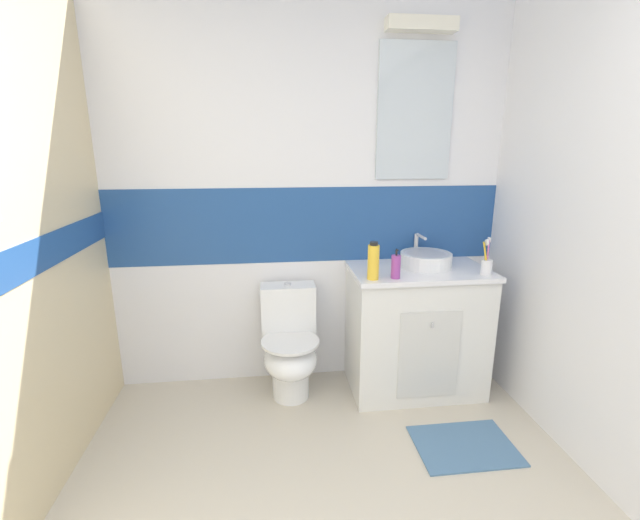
# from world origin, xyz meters

# --- Properties ---
(ground_plane) EXTENTS (3.20, 3.48, 0.04)m
(ground_plane) POSITION_xyz_m (0.00, 1.20, -0.02)
(ground_plane) COLOR beige
(wall_back_tiled) EXTENTS (3.20, 0.20, 2.50)m
(wall_back_tiled) POSITION_xyz_m (0.01, 2.45, 1.26)
(wall_back_tiled) COLOR white
(wall_back_tiled) RESTS_ON ground_plane
(vanity_cabinet) EXTENTS (0.88, 0.54, 0.85)m
(vanity_cabinet) POSITION_xyz_m (0.69, 2.14, 0.43)
(vanity_cabinet) COLOR silver
(vanity_cabinet) RESTS_ON ground_plane
(sink_basin) EXTENTS (0.33, 0.37, 0.19)m
(sink_basin) POSITION_xyz_m (0.74, 2.18, 0.90)
(sink_basin) COLOR white
(sink_basin) RESTS_ON vanity_cabinet
(toilet) EXTENTS (0.37, 0.50, 0.74)m
(toilet) POSITION_xyz_m (-0.15, 2.15, 0.35)
(toilet) COLOR white
(toilet) RESTS_ON ground_plane
(toothbrush_cup) EXTENTS (0.07, 0.07, 0.23)m
(toothbrush_cup) POSITION_xyz_m (1.04, 1.96, 0.91)
(toothbrush_cup) COLOR white
(toothbrush_cup) RESTS_ON vanity_cabinet
(soap_dispenser) EXTENTS (0.06, 0.06, 0.18)m
(soap_dispenser) POSITION_xyz_m (0.47, 1.95, 0.92)
(soap_dispenser) COLOR #993F99
(soap_dispenser) RESTS_ON vanity_cabinet
(shampoo_bottle_tall) EXTENTS (0.07, 0.07, 0.22)m
(shampoo_bottle_tall) POSITION_xyz_m (0.34, 1.95, 0.96)
(shampoo_bottle_tall) COLOR yellow
(shampoo_bottle_tall) RESTS_ON vanity_cabinet
(bath_mat) EXTENTS (0.54, 0.39, 0.01)m
(bath_mat) POSITION_xyz_m (0.77, 1.51, 0.01)
(bath_mat) COLOR #4C7299
(bath_mat) RESTS_ON ground_plane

